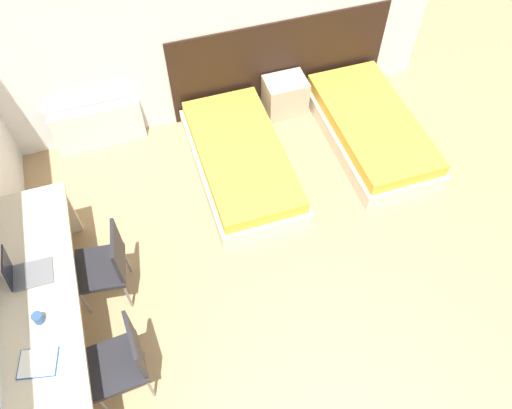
# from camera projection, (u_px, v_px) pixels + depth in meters

# --- Properties ---
(wall_back) EXTENTS (5.47, 0.05, 2.70)m
(wall_back) POSITION_uv_depth(u_px,v_px,m) (199.00, 15.00, 5.10)
(wall_back) COLOR white
(wall_back) RESTS_ON ground_plane
(headboard_panel) EXTENTS (2.64, 0.03, 1.12)m
(headboard_panel) POSITION_uv_depth(u_px,v_px,m) (280.00, 63.00, 5.88)
(headboard_panel) COLOR black
(headboard_panel) RESTS_ON ground_plane
(bed_near_window) EXTENTS (0.96, 1.90, 0.35)m
(bed_near_window) POSITION_uv_depth(u_px,v_px,m) (241.00, 160.00, 5.50)
(bed_near_window) COLOR beige
(bed_near_window) RESTS_ON ground_plane
(bed_near_door) EXTENTS (0.96, 1.90, 0.35)m
(bed_near_door) POSITION_uv_depth(u_px,v_px,m) (371.00, 129.00, 5.79)
(bed_near_door) COLOR beige
(bed_near_door) RESTS_ON ground_plane
(nightstand) EXTENTS (0.49, 0.37, 0.47)m
(nightstand) POSITION_uv_depth(u_px,v_px,m) (285.00, 96.00, 6.02)
(nightstand) COLOR beige
(nightstand) RESTS_ON ground_plane
(radiator) EXTENTS (1.00, 0.12, 0.54)m
(radiator) POSITION_uv_depth(u_px,v_px,m) (99.00, 127.00, 5.67)
(radiator) COLOR silver
(radiator) RESTS_ON ground_plane
(desk) EXTENTS (0.59, 2.54, 0.76)m
(desk) POSITION_uv_depth(u_px,v_px,m) (46.00, 321.00, 3.93)
(desk) COLOR beige
(desk) RESTS_ON ground_plane
(chair_near_laptop) EXTENTS (0.49, 0.49, 0.90)m
(chair_near_laptop) POSITION_uv_depth(u_px,v_px,m) (106.00, 264.00, 4.36)
(chair_near_laptop) COLOR #232328
(chair_near_laptop) RESTS_ON ground_plane
(chair_near_notebook) EXTENTS (0.47, 0.47, 0.90)m
(chair_near_notebook) POSITION_uv_depth(u_px,v_px,m) (122.00, 360.00, 3.86)
(chair_near_notebook) COLOR #232328
(chair_near_notebook) RESTS_ON ground_plane
(laptop) EXTENTS (0.32, 0.25, 0.33)m
(laptop) POSITION_uv_depth(u_px,v_px,m) (24.00, 272.00, 3.95)
(laptop) COLOR slate
(laptop) RESTS_ON desk
(open_notebook) EXTENTS (0.32, 0.27, 0.02)m
(open_notebook) POSITION_uv_depth(u_px,v_px,m) (38.00, 363.00, 3.59)
(open_notebook) COLOR #1E4793
(open_notebook) RESTS_ON desk
(mug) EXTENTS (0.08, 0.08, 0.09)m
(mug) POSITION_uv_depth(u_px,v_px,m) (38.00, 318.00, 3.75)
(mug) COLOR #2D5184
(mug) RESTS_ON desk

